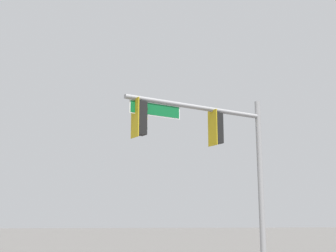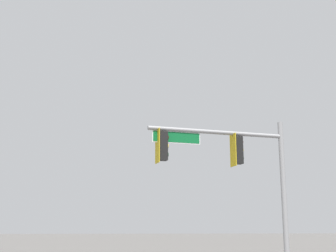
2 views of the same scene
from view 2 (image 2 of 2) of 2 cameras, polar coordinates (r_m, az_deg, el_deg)
name	(u,v)px [view 2 (image 2 of 2)]	position (r m, az deg, el deg)	size (l,w,h in m)	color
signal_pole_near	(232,162)	(18.58, 7.81, -4.33)	(5.75, 1.02, 6.11)	gray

